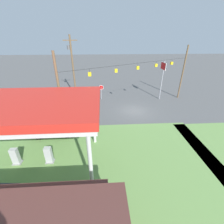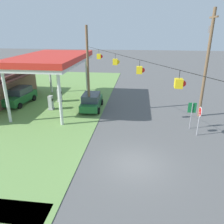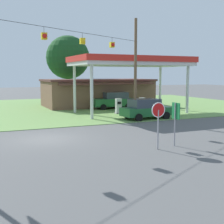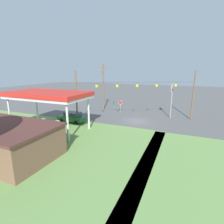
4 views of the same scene
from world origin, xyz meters
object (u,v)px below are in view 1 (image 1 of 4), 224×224
object	(u,v)px
fuel_pump_near	(49,155)
utility_pole_main	(73,65)
gas_station_canopy	(17,108)
stop_sign_roadside	(101,89)
fuel_pump_far	(15,157)
route_sign	(93,91)
car_at_pumps_front	(55,126)
stop_sign_overhead	(163,72)

from	to	relation	value
fuel_pump_near	utility_pole_main	world-z (taller)	utility_pole_main
gas_station_canopy	stop_sign_roadside	distance (m)	15.81
fuel_pump_far	route_sign	xyz separation A→B (m)	(-5.80, -14.02, 0.97)
fuel_pump_far	route_sign	world-z (taller)	route_sign
stop_sign_roadside	route_sign	bearing A→B (deg)	-166.23
fuel_pump_near	car_at_pumps_front	bearing A→B (deg)	-81.44
car_at_pumps_front	route_sign	world-z (taller)	route_sign
fuel_pump_near	route_sign	xyz separation A→B (m)	(-3.08, -14.02, 0.97)
stop_sign_overhead	utility_pole_main	size ratio (longest dim) A/B	0.64
stop_sign_roadside	utility_pole_main	xyz separation A→B (m)	(4.53, -1.22, 3.79)
fuel_pump_far	stop_sign_roadside	distance (m)	16.04
route_sign	utility_pole_main	size ratio (longest dim) A/B	0.24
fuel_pump_near	fuel_pump_far	bearing A→B (deg)	0.00
stop_sign_roadside	route_sign	world-z (taller)	stop_sign_roadside
car_at_pumps_front	utility_pole_main	bearing A→B (deg)	-95.43
fuel_pump_far	utility_pole_main	xyz separation A→B (m)	(-2.59, -15.56, 4.87)
stop_sign_overhead	gas_station_canopy	bearing A→B (deg)	41.49
fuel_pump_far	route_sign	distance (m)	15.20
car_at_pumps_front	stop_sign_overhead	size ratio (longest dim) A/B	0.72
stop_sign_overhead	route_sign	distance (m)	11.67
stop_sign_overhead	utility_pole_main	bearing A→B (deg)	-6.37
utility_pole_main	stop_sign_overhead	bearing A→B (deg)	173.63
fuel_pump_far	car_at_pumps_front	bearing A→B (deg)	-115.35
car_at_pumps_front	fuel_pump_far	bearing A→B (deg)	61.88
gas_station_canopy	stop_sign_roadside	xyz separation A→B (m)	(-5.75, -14.34, -3.35)
car_at_pumps_front	stop_sign_overhead	world-z (taller)	stop_sign_overhead
fuel_pump_far	car_at_pumps_front	size ratio (longest dim) A/B	0.33
stop_sign_roadside	utility_pole_main	distance (m)	6.03
gas_station_canopy	stop_sign_roadside	size ratio (longest dim) A/B	4.65
utility_pole_main	route_sign	bearing A→B (deg)	154.42
fuel_pump_far	utility_pole_main	bearing A→B (deg)	-99.44
car_at_pumps_front	stop_sign_overhead	distance (m)	18.20
utility_pole_main	gas_station_canopy	bearing A→B (deg)	85.50
fuel_pump_near	gas_station_canopy	bearing A→B (deg)	0.07
fuel_pump_near	fuel_pump_far	xyz separation A→B (m)	(2.72, 0.00, 0.00)
gas_station_canopy	car_at_pumps_front	distance (m)	6.12
stop_sign_overhead	route_sign	world-z (taller)	stop_sign_overhead
fuel_pump_far	stop_sign_overhead	world-z (taller)	stop_sign_overhead
fuel_pump_near	stop_sign_overhead	distance (m)	20.39
route_sign	gas_station_canopy	bearing A→B (deg)	72.43
stop_sign_overhead	route_sign	bearing A→B (deg)	-0.43
route_sign	utility_pole_main	bearing A→B (deg)	-25.58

